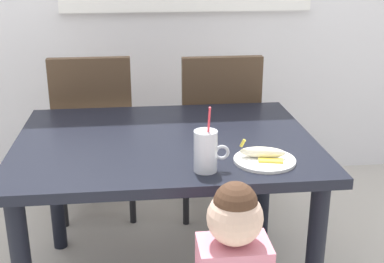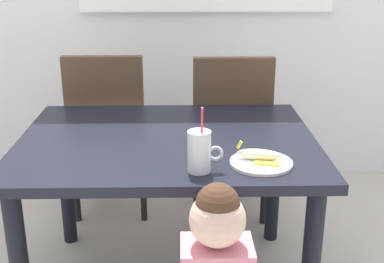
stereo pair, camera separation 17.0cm
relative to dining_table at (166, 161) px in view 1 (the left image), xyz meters
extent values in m
cube|color=black|center=(0.00, 0.00, 0.08)|extent=(1.24, 0.95, 0.04)
cylinder|color=black|center=(0.54, -0.39, -0.28)|extent=(0.07, 0.07, 0.69)
cylinder|color=black|center=(-0.54, 0.39, -0.28)|extent=(0.07, 0.07, 0.69)
cylinder|color=black|center=(0.54, 0.39, -0.28)|extent=(0.07, 0.07, 0.69)
cube|color=#4C3826|center=(-0.35, 0.80, -0.18)|extent=(0.44, 0.44, 0.06)
cube|color=#4C3826|center=(-0.35, 0.60, 0.09)|extent=(0.42, 0.05, 0.48)
cylinder|color=black|center=(-0.16, 0.99, -0.42)|extent=(0.04, 0.04, 0.42)
cylinder|color=black|center=(-0.54, 0.99, -0.42)|extent=(0.04, 0.04, 0.42)
cylinder|color=black|center=(-0.16, 0.61, -0.42)|extent=(0.04, 0.04, 0.42)
cylinder|color=black|center=(-0.54, 0.61, -0.42)|extent=(0.04, 0.04, 0.42)
cube|color=#4C3826|center=(0.33, 0.74, -0.18)|extent=(0.44, 0.44, 0.06)
cube|color=#4C3826|center=(0.33, 0.54, 0.09)|extent=(0.42, 0.05, 0.48)
cylinder|color=black|center=(0.52, 0.93, -0.42)|extent=(0.04, 0.04, 0.42)
cylinder|color=black|center=(0.14, 0.93, -0.42)|extent=(0.04, 0.04, 0.42)
cylinder|color=black|center=(0.52, 0.55, -0.42)|extent=(0.04, 0.04, 0.42)
cylinder|color=black|center=(0.14, 0.55, -0.42)|extent=(0.04, 0.04, 0.42)
sphere|color=beige|center=(0.16, -0.68, 0.10)|extent=(0.17, 0.17, 0.17)
sphere|color=#472D1E|center=(0.16, -0.68, 0.14)|extent=(0.13, 0.13, 0.13)
cylinder|color=silver|center=(0.12, -0.35, 0.18)|extent=(0.08, 0.08, 0.15)
cylinder|color=#B2D184|center=(0.12, -0.35, 0.15)|extent=(0.07, 0.07, 0.08)
torus|color=silver|center=(0.18, -0.35, 0.17)|extent=(0.06, 0.01, 0.06)
cylinder|color=#E5333F|center=(0.13, -0.35, 0.24)|extent=(0.01, 0.07, 0.21)
cylinder|color=white|center=(0.35, -0.29, 0.11)|extent=(0.23, 0.23, 0.01)
ellipsoid|color=#F4EAC6|center=(0.35, -0.28, 0.13)|extent=(0.18, 0.08, 0.04)
cube|color=yellow|center=(0.37, -0.32, 0.12)|extent=(0.10, 0.05, 0.01)
cube|color=yellow|center=(0.38, -0.25, 0.12)|extent=(0.10, 0.05, 0.01)
cylinder|color=yellow|center=(0.27, -0.26, 0.17)|extent=(0.03, 0.02, 0.03)
camera|label=1|loc=(-0.11, -1.99, 0.84)|focal=47.42mm
camera|label=2|loc=(0.06, -2.00, 0.84)|focal=47.42mm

